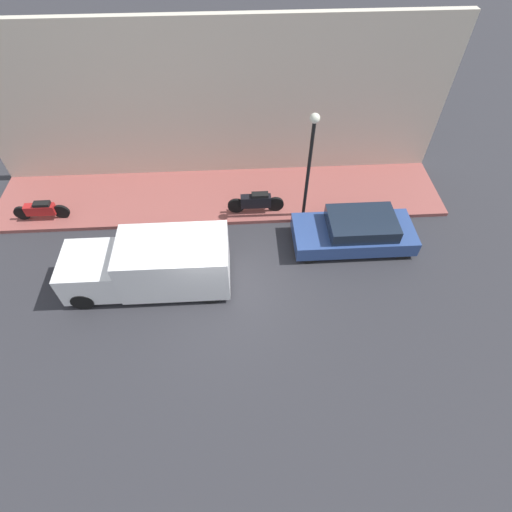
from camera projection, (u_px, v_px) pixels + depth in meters
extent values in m
plane|color=#2D2D33|center=(220.00, 296.00, 12.73)|extent=(60.00, 60.00, 0.00)
cube|color=#934C47|center=(221.00, 196.00, 15.74)|extent=(3.10, 17.14, 0.15)
cube|color=beige|center=(215.00, 104.00, 14.59)|extent=(0.30, 17.14, 6.01)
cube|color=#2D4784|center=(353.00, 234.00, 13.88)|extent=(1.78, 4.15, 0.56)
cube|color=#192333|center=(362.00, 223.00, 13.49)|extent=(1.56, 2.28, 0.48)
cylinder|color=black|center=(310.00, 255.00, 13.43)|extent=(0.20, 0.63, 0.63)
cylinder|color=black|center=(304.00, 223.00, 14.42)|extent=(0.20, 0.63, 0.63)
cylinder|color=black|center=(404.00, 251.00, 13.55)|extent=(0.20, 0.63, 0.63)
cylinder|color=black|center=(391.00, 220.00, 14.54)|extent=(0.20, 0.63, 0.63)
cube|color=white|center=(175.00, 262.00, 12.31)|extent=(1.83, 3.33, 1.67)
cube|color=white|center=(94.00, 271.00, 12.41)|extent=(1.74, 1.79, 1.17)
cube|color=#192333|center=(81.00, 265.00, 12.15)|extent=(1.56, 0.99, 0.47)
cylinder|color=black|center=(83.00, 300.00, 12.22)|extent=(0.22, 0.70, 0.70)
cylinder|color=black|center=(93.00, 261.00, 13.23)|extent=(0.22, 0.70, 0.70)
cylinder|color=black|center=(211.00, 294.00, 12.36)|extent=(0.22, 0.70, 0.70)
cylinder|color=black|center=(212.00, 256.00, 13.38)|extent=(0.22, 0.70, 0.70)
cube|color=black|center=(256.00, 201.00, 14.68)|extent=(0.30, 1.11, 0.47)
cube|color=black|center=(260.00, 195.00, 14.47)|extent=(0.27, 0.61, 0.12)
cylinder|color=black|center=(236.00, 206.00, 14.80)|extent=(0.10, 0.63, 0.63)
cylinder|color=black|center=(275.00, 204.00, 14.85)|extent=(0.10, 0.63, 0.63)
cube|color=#B21E1E|center=(40.00, 209.00, 14.49)|extent=(0.30, 1.06, 0.39)
cube|color=black|center=(41.00, 204.00, 14.31)|extent=(0.27, 0.58, 0.12)
cylinder|color=black|center=(22.00, 213.00, 14.58)|extent=(0.10, 0.57, 0.57)
cylinder|color=black|center=(62.00, 212.00, 14.63)|extent=(0.10, 0.57, 0.57)
cylinder|color=black|center=(308.00, 173.00, 13.49)|extent=(0.12, 0.12, 3.86)
sphere|color=silver|center=(315.00, 118.00, 11.94)|extent=(0.32, 0.32, 0.32)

